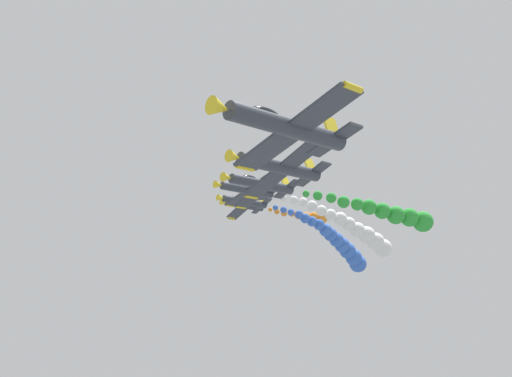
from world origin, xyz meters
The scene contains 10 objects.
airplane_lead centered at (-31.13, 25.72, 119.52)m, with size 9.22×10.35×3.41m.
airplane_left_inner centered at (-19.08, 14.61, 121.24)m, with size 8.98×10.35×3.97m.
airplane_right_inner centered at (-5.97, 4.62, 123.36)m, with size 8.88×10.35×4.21m.
smoke_trail_right_inner centered at (-8.47, -16.80, 122.07)m, with size 5.82×20.68×3.91m.
airplane_left_outer centered at (6.85, -4.42, 125.98)m, with size 9.20×10.35×3.44m.
smoke_trail_left_outer centered at (6.04, -27.98, 122.16)m, with size 3.39×23.96×7.84m.
airplane_right_outer centered at (19.26, -14.76, 127.38)m, with size 8.81×10.35×4.39m.
smoke_trail_right_outer centered at (21.04, -41.25, 122.23)m, with size 5.25×27.79×10.17m.
airplane_trailing centered at (31.14, -24.92, 129.57)m, with size 8.85×10.35×4.28m.
smoke_trail_trailing centered at (29.50, -41.21, 129.12)m, with size 4.18×14.09×2.41m.
Camera 1 is at (-54.71, 49.39, 108.78)m, focal length 42.52 mm.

